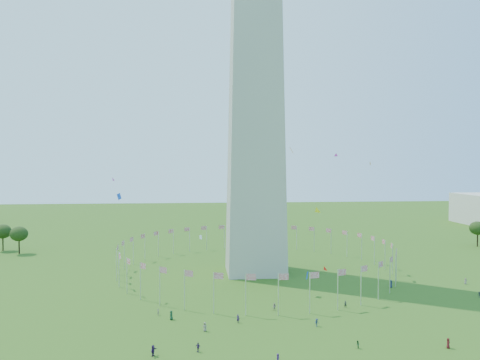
% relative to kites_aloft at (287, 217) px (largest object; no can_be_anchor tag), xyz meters
% --- Properties ---
extents(ground, '(600.00, 600.00, 0.00)m').
position_rel_kites_aloft_xyz_m(ground, '(-4.60, -24.91, -19.40)').
color(ground, '#295012').
rests_on(ground, ground).
extents(flag_ring, '(80.24, 80.24, 9.00)m').
position_rel_kites_aloft_xyz_m(flag_ring, '(-4.60, 25.09, -14.90)').
color(flag_ring, silver).
rests_on(flag_ring, ground).
extents(crowd, '(80.79, 70.50, 1.96)m').
position_rel_kites_aloft_xyz_m(crowd, '(3.37, -28.66, -18.54)').
color(crowd, '#1A4127').
rests_on(crowd, ground).
extents(kites_aloft, '(98.71, 79.05, 35.17)m').
position_rel_kites_aloft_xyz_m(kites_aloft, '(0.00, 0.00, 0.00)').
color(kites_aloft, yellow).
rests_on(kites_aloft, ground).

